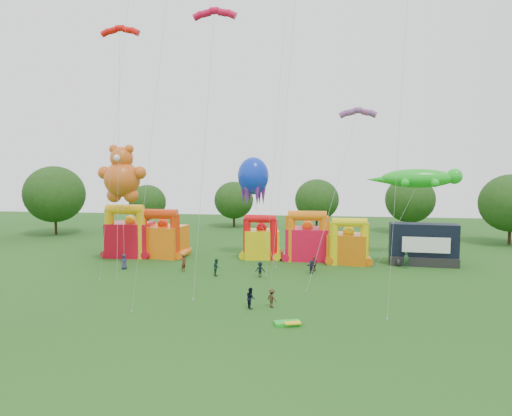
# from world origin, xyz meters

# --- Properties ---
(ground) EXTENTS (160.00, 160.00, 0.00)m
(ground) POSITION_xyz_m (0.00, 0.00, 0.00)
(ground) COLOR #1C4C15
(ground) RESTS_ON ground
(tree_ring) EXTENTS (123.65, 125.75, 12.07)m
(tree_ring) POSITION_xyz_m (-1.18, 0.61, 6.26)
(tree_ring) COLOR #352314
(tree_ring) RESTS_ON ground
(bouncy_castle_0) EXTENTS (5.66, 4.58, 7.06)m
(bouncy_castle_0) POSITION_xyz_m (-16.65, 26.58, 2.67)
(bouncy_castle_0) COLOR red
(bouncy_castle_0) RESTS_ON ground
(bouncy_castle_1) EXTENTS (6.41, 5.53, 6.50)m
(bouncy_castle_1) POSITION_xyz_m (-12.24, 26.91, 2.46)
(bouncy_castle_1) COLOR orange
(bouncy_castle_1) RESTS_ON ground
(bouncy_castle_2) EXTENTS (4.96, 4.24, 5.83)m
(bouncy_castle_2) POSITION_xyz_m (0.93, 27.64, 2.24)
(bouncy_castle_2) COLOR yellow
(bouncy_castle_2) RESTS_ON ground
(bouncy_castle_3) EXTENTS (5.47, 4.41, 6.45)m
(bouncy_castle_3) POSITION_xyz_m (6.92, 27.58, 2.44)
(bouncy_castle_3) COLOR red
(bouncy_castle_3) RESTS_ON ground
(bouncy_castle_4) EXTENTS (5.39, 4.69, 5.79)m
(bouncy_castle_4) POSITION_xyz_m (12.02, 25.98, 2.21)
(bouncy_castle_4) COLOR #D0640B
(bouncy_castle_4) RESTS_ON ground
(stage_trailer) EXTENTS (8.10, 3.56, 5.10)m
(stage_trailer) POSITION_xyz_m (21.02, 26.48, 2.46)
(stage_trailer) COLOR black
(stage_trailer) RESTS_ON ground
(teddy_bear_kite) EXTENTS (6.03, 4.28, 14.69)m
(teddy_bear_kite) POSITION_xyz_m (-15.17, 21.45, 10.73)
(teddy_bear_kite) COLOR #D25517
(teddy_bear_kite) RESTS_ON ground
(gecko_kite) EXTENTS (12.32, 8.98, 11.81)m
(gecko_kite) POSITION_xyz_m (18.88, 29.26, 5.78)
(gecko_kite) COLOR green
(gecko_kite) RESTS_ON ground
(octopus_kite) EXTENTS (5.85, 8.80, 13.31)m
(octopus_kite) POSITION_xyz_m (0.92, 26.78, 5.96)
(octopus_kite) COLOR #0D2DCB
(octopus_kite) RESTS_ON ground
(parafoil_kites) EXTENTS (30.76, 14.12, 28.52)m
(parafoil_kites) POSITION_xyz_m (4.87, 16.44, 10.52)
(parafoil_kites) COLOR red
(parafoil_kites) RESTS_ON ground
(diamond_kites) EXTENTS (30.97, 20.63, 38.34)m
(diamond_kites) POSITION_xyz_m (0.39, 14.06, 16.33)
(diamond_kites) COLOR #C54009
(diamond_kites) RESTS_ON ground
(folded_kite_bundle) EXTENTS (2.21, 1.56, 0.31)m
(folded_kite_bundle) POSITION_xyz_m (6.10, 2.91, 0.14)
(folded_kite_bundle) COLOR green
(folded_kite_bundle) RESTS_ON ground
(spectator_0) EXTENTS (0.90, 0.62, 1.76)m
(spectator_0) POSITION_xyz_m (-14.18, 19.10, 0.88)
(spectator_0) COLOR #2B2A47
(spectator_0) RESTS_ON ground
(spectator_1) EXTENTS (0.65, 0.82, 1.96)m
(spectator_1) POSITION_xyz_m (-6.92, 18.96, 0.98)
(spectator_1) COLOR #532417
(spectator_1) RESTS_ON ground
(spectator_2) EXTENTS (0.87, 1.04, 1.91)m
(spectator_2) POSITION_xyz_m (-2.72, 17.42, 0.95)
(spectator_2) COLOR #163727
(spectator_2) RESTS_ON ground
(spectator_3) EXTENTS (1.12, 0.69, 1.67)m
(spectator_3) POSITION_xyz_m (2.10, 17.43, 0.83)
(spectator_3) COLOR black
(spectator_3) RESTS_ON ground
(spectator_4) EXTENTS (0.89, 1.01, 1.64)m
(spectator_4) POSITION_xyz_m (7.91, 21.04, 0.82)
(spectator_4) COLOR #3C2D18
(spectator_4) RESTS_ON ground
(spectator_5) EXTENTS (1.17, 1.43, 1.53)m
(spectator_5) POSITION_xyz_m (7.56, 19.92, 0.77)
(spectator_5) COLOR #2B2742
(spectator_5) RESTS_ON ground
(spectator_6) EXTENTS (0.90, 0.65, 1.71)m
(spectator_6) POSITION_xyz_m (13.28, 25.00, 0.85)
(spectator_6) COLOR maroon
(spectator_6) RESTS_ON ground
(spectator_7) EXTENTS (0.84, 0.73, 1.94)m
(spectator_7) POSITION_xyz_m (18.63, 24.14, 0.97)
(spectator_7) COLOR #1B4522
(spectator_7) RESTS_ON ground
(spectator_8) EXTENTS (0.98, 1.07, 1.79)m
(spectator_8) POSITION_xyz_m (2.67, 6.58, 0.89)
(spectator_8) COLOR black
(spectator_8) RESTS_ON ground
(spectator_9) EXTENTS (1.18, 1.13, 1.61)m
(spectator_9) POSITION_xyz_m (4.44, 7.04, 0.80)
(spectator_9) COLOR #3D2A18
(spectator_9) RESTS_ON ground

